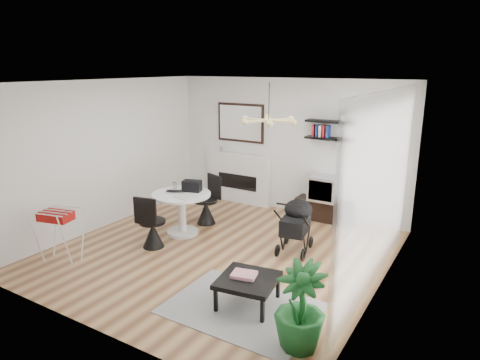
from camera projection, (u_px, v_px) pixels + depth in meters
The scene contains 25 objects.
floor at pixel (220, 252), 6.96m from camera, with size 5.00×5.00×0.00m, color brown.
ceiling at pixel (217, 82), 6.25m from camera, with size 5.00×5.00×0.00m, color white.
wall_back at pixel (287, 146), 8.67m from camera, with size 5.00×5.00×0.00m, color white.
wall_left at pixel (106, 154), 7.85m from camera, with size 5.00×5.00×0.00m, color white.
wall_right at pixel (384, 196), 5.36m from camera, with size 5.00×5.00×0.00m, color white.
sheer_curtain at pixel (380, 191), 5.57m from camera, with size 0.04×3.60×2.60m, color white.
fireplace at pixel (239, 172), 9.33m from camera, with size 1.50×0.17×2.16m.
shelf_lower at pixel (329, 139), 8.04m from camera, with size 0.90×0.25×0.04m, color black.
shelf_upper at pixel (330, 122), 7.96m from camera, with size 0.90×0.25×0.04m, color black.
pendant_lamp at pixel (269, 120), 6.29m from camera, with size 0.90×0.90×0.10m, color #D5BD6F, non-canonical shape.
tv_console at pixel (324, 210), 8.35m from camera, with size 1.09×0.38×0.41m, color black.
crt_tv at pixel (324, 188), 8.23m from camera, with size 0.55×0.48×0.48m.
dining_table at pixel (182, 207), 7.58m from camera, with size 1.04×1.04×0.76m.
laptop at pixel (175, 192), 7.55m from camera, with size 0.31×0.20×0.02m, color black.
black_bag at pixel (192, 186), 7.62m from camera, with size 0.32×0.19×0.19m, color black.
newspaper at pixel (187, 197), 7.29m from camera, with size 0.36×0.30×0.01m, color silver.
drinking_glass at pixel (175, 185), 7.80m from camera, with size 0.07×0.07×0.11m, color white.
chair_far at pixel (207, 208), 8.15m from camera, with size 0.49×0.50×0.93m.
chair_near at pixel (152, 231), 7.06m from camera, with size 0.46×0.47×0.91m.
drying_rack at pixel (60, 234), 6.53m from camera, with size 0.67×0.64×0.84m.
stroller at pixel (296, 227), 6.92m from camera, with size 0.58×0.80×0.93m.
rug at pixel (242, 308), 5.33m from camera, with size 1.83×1.32×0.01m, color gray.
coffee_table at pixel (248, 281), 5.33m from camera, with size 0.80×0.80×0.36m.
magazines at pixel (244, 275), 5.36m from camera, with size 0.30×0.24×0.04m, color #D8364F.
potted_plant at pixel (300, 307), 4.48m from camera, with size 0.55×0.55×0.98m, color #195A23.
Camera 1 is at (3.60, -5.32, 2.94)m, focal length 32.00 mm.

